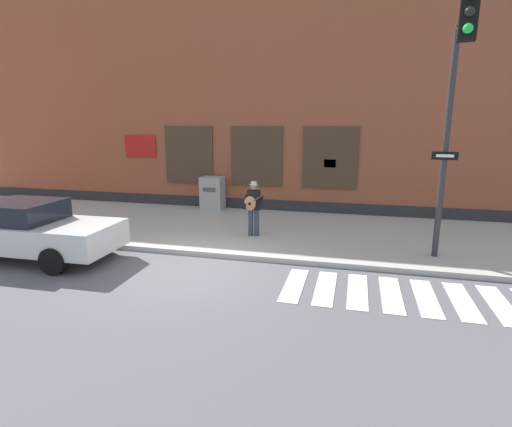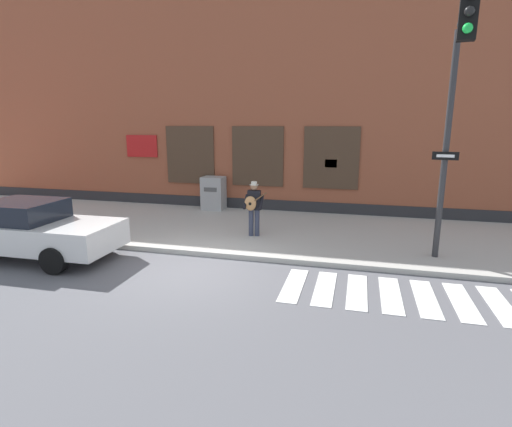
% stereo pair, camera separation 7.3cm
% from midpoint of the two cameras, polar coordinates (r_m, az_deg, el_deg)
% --- Properties ---
extents(ground_plane, '(160.00, 160.00, 0.00)m').
position_cam_midpoint_polar(ground_plane, '(9.96, -9.17, -8.04)').
color(ground_plane, '#56565B').
extents(sidewalk, '(28.00, 5.64, 0.14)m').
position_cam_midpoint_polar(sidewalk, '(13.38, -2.58, -2.12)').
color(sidewalk, '#ADAAA3').
rests_on(sidewalk, ground).
extents(building_backdrop, '(28.00, 4.06, 8.66)m').
position_cam_midpoint_polar(building_backdrop, '(17.61, 2.05, 15.44)').
color(building_backdrop, brown).
rests_on(building_backdrop, ground).
extents(crosswalk, '(5.20, 1.90, 0.01)m').
position_cam_midpoint_polar(crosswalk, '(9.02, 21.10, -10.99)').
color(crosswalk, silver).
rests_on(crosswalk, ground).
extents(red_car, '(4.63, 2.05, 1.53)m').
position_cam_midpoint_polar(red_car, '(12.06, -29.36, -2.03)').
color(red_car, silver).
rests_on(red_car, ground).
extents(busker, '(0.73, 0.55, 1.67)m').
position_cam_midpoint_polar(busker, '(12.01, -0.18, 1.14)').
color(busker, '#33384C').
rests_on(busker, sidewalk).
extents(traffic_light, '(0.80, 2.93, 5.66)m').
position_cam_midpoint_polar(traffic_light, '(9.86, 26.61, 14.35)').
color(traffic_light, '#2D2D30').
rests_on(traffic_light, sidewalk).
extents(utility_box, '(0.87, 0.71, 1.31)m').
position_cam_midpoint_polar(utility_box, '(15.96, -5.96, 2.91)').
color(utility_box, '#9E9E9E').
rests_on(utility_box, sidewalk).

